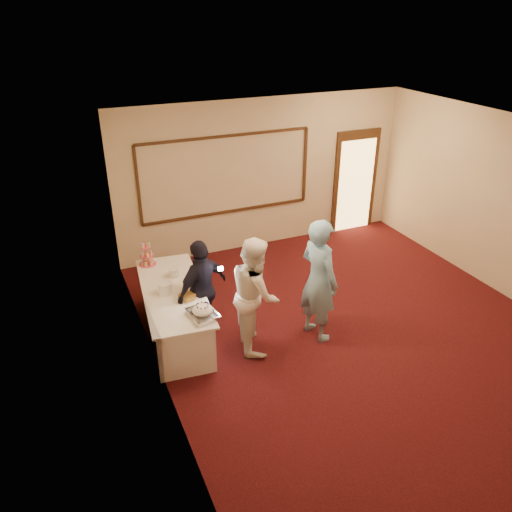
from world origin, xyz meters
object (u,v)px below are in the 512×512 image
(pavlova_tray, at_px, (203,311))
(plate_stack_b, at_px, (174,273))
(cupcake_stand, at_px, (147,256))
(woman, at_px, (255,294))
(buffet_table, at_px, (175,312))
(plate_stack_a, at_px, (165,288))
(guest, at_px, (202,290))
(man, at_px, (319,280))
(tart, at_px, (187,297))

(pavlova_tray, distance_m, plate_stack_b, 1.22)
(cupcake_stand, distance_m, woman, 2.06)
(buffet_table, height_order, pavlova_tray, pavlova_tray)
(plate_stack_a, bearing_deg, guest, -16.72)
(plate_stack_b, relative_size, woman, 0.10)
(cupcake_stand, bearing_deg, man, -40.75)
(cupcake_stand, height_order, man, man)
(plate_stack_a, distance_m, woman, 1.32)
(woman, bearing_deg, man, -86.40)
(buffet_table, xyz_separation_m, guest, (0.40, -0.19, 0.41))
(buffet_table, relative_size, woman, 1.35)
(woman, bearing_deg, plate_stack_b, 50.57)
(cupcake_stand, relative_size, woman, 0.24)
(woman, bearing_deg, buffet_table, 66.68)
(pavlova_tray, height_order, plate_stack_a, same)
(tart, bearing_deg, cupcake_stand, 102.73)
(plate_stack_b, bearing_deg, plate_stack_a, -119.68)
(pavlova_tray, distance_m, man, 1.77)
(man, height_order, guest, man)
(plate_stack_b, bearing_deg, pavlova_tray, -86.71)
(woman, xyz_separation_m, guest, (-0.62, 0.53, -0.07))
(buffet_table, height_order, cupcake_stand, cupcake_stand)
(plate_stack_a, relative_size, plate_stack_b, 1.25)
(man, distance_m, guest, 1.71)
(tart, xyz_separation_m, man, (1.83, -0.55, 0.16))
(woman, relative_size, guest, 1.09)
(tart, relative_size, guest, 0.19)
(buffet_table, distance_m, woman, 1.33)
(buffet_table, xyz_separation_m, tart, (0.13, -0.32, 0.41))
(plate_stack_a, height_order, guest, guest)
(buffet_table, relative_size, cupcake_stand, 5.72)
(buffet_table, height_order, woman, woman)
(plate_stack_a, xyz_separation_m, guest, (0.51, -0.15, -0.06))
(pavlova_tray, relative_size, plate_stack_b, 2.98)
(guest, bearing_deg, tart, -1.60)
(plate_stack_a, bearing_deg, pavlova_tray, -68.17)
(buffet_table, xyz_separation_m, plate_stack_b, (0.13, 0.39, 0.45))
(guest, bearing_deg, man, 130.43)
(pavlova_tray, height_order, tart, pavlova_tray)
(plate_stack_a, relative_size, man, 0.11)
(buffet_table, xyz_separation_m, plate_stack_a, (-0.12, -0.04, 0.47))
(plate_stack_a, relative_size, woman, 0.12)
(plate_stack_a, bearing_deg, woman, -31.21)
(tart, bearing_deg, pavlova_tray, -82.15)
(pavlova_tray, relative_size, cupcake_stand, 1.22)
(plate_stack_b, distance_m, woman, 1.43)
(plate_stack_b, height_order, guest, guest)
(tart, distance_m, woman, 0.98)
(tart, bearing_deg, buffet_table, 112.18)
(pavlova_tray, distance_m, plate_stack_a, 0.85)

